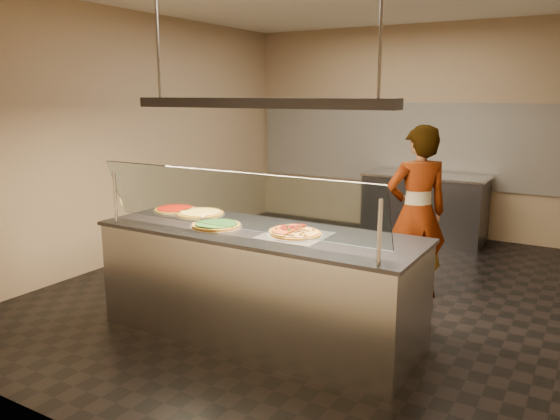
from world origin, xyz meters
The scene contains 19 objects.
ground centered at (0.00, 0.00, -0.01)m, with size 5.00×6.00×0.02m, color black.
wall_back centered at (0.00, 3.01, 1.50)m, with size 5.00×0.02×3.00m, color tan.
wall_front centered at (0.00, -3.01, 1.50)m, with size 5.00×0.02×3.00m, color tan.
wall_left centered at (-2.51, 0.00, 1.50)m, with size 0.02×6.00×3.00m, color tan.
tile_band centered at (0.00, 2.98, 1.30)m, with size 4.90×0.02×1.20m, color silver.
serving_counter centered at (0.11, -1.30, 0.47)m, with size 2.72×0.94×0.93m.
sneeze_guard centered at (0.11, -1.64, 1.23)m, with size 2.48×0.18×0.54m.
perforated_tray centered at (0.47, -1.31, 0.94)m, with size 0.50×0.50×0.01m.
half_pizza_pepperoni centered at (0.38, -1.31, 0.96)m, with size 0.21×0.41×0.05m.
half_pizza_sausage centered at (0.57, -1.32, 0.96)m, with size 0.21×0.41×0.04m.
pizza_spinach centered at (-0.23, -1.40, 0.95)m, with size 0.44×0.44×0.03m.
pizza_cheese centered at (-0.65, -1.08, 0.94)m, with size 0.46×0.46×0.03m.
pizza_tomato centered at (-0.97, -1.07, 0.94)m, with size 0.41×0.41×0.03m.
pizza_spatula centered at (-0.46, -1.25, 0.96)m, with size 0.22×0.22×0.02m.
prep_table centered at (0.41, 2.55, 0.47)m, with size 1.67×0.74×0.93m.
worker centered at (0.96, 0.28, 0.87)m, with size 0.63×0.42×1.74m, color #3F3848.
heat_lamp_housing centered at (0.11, -1.30, 1.95)m, with size 2.30×0.18×0.08m, color #3B3B41.
lamp_rod_left centered at (-0.89, -1.30, 2.50)m, with size 0.02×0.02×1.01m, color #B7B7BC.
lamp_rod_right centered at (1.11, -1.30, 2.50)m, with size 0.02×0.02×1.01m, color #B7B7BC.
Camera 1 is at (2.48, -4.94, 2.02)m, focal length 35.00 mm.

